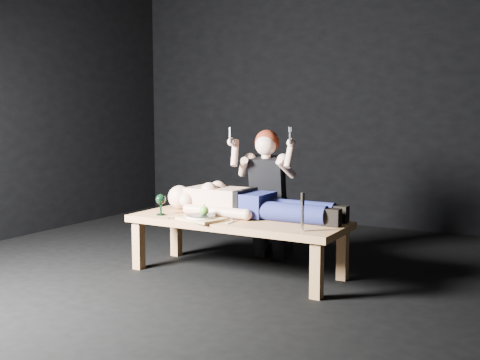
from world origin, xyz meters
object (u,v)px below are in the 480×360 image
(goblet, at_px, (161,205))
(lying_man, at_px, (252,200))
(serving_tray, at_px, (201,219))
(table, at_px, (237,246))
(kneeling_woman, at_px, (270,193))
(carving_knife, at_px, (302,212))

(goblet, bearing_deg, lying_man, 25.07)
(lying_man, height_order, serving_tray, lying_man)
(table, xyz_separation_m, goblet, (-0.61, -0.17, 0.31))
(kneeling_woman, bearing_deg, serving_tray, -115.42)
(table, relative_size, serving_tray, 5.15)
(table, distance_m, goblet, 0.71)
(serving_tray, distance_m, goblet, 0.41)
(lying_man, bearing_deg, carving_knife, -30.63)
(table, relative_size, goblet, 10.03)
(lying_man, bearing_deg, table, -110.04)
(table, distance_m, serving_tray, 0.37)
(serving_tray, height_order, goblet, goblet)
(carving_knife, bearing_deg, goblet, 178.66)
(serving_tray, bearing_deg, carving_knife, -1.49)
(goblet, height_order, carving_knife, carving_knife)
(table, height_order, serving_tray, serving_tray)
(serving_tray, relative_size, goblet, 1.95)
(serving_tray, bearing_deg, goblet, 175.95)
(kneeling_woman, bearing_deg, carving_knife, -60.46)
(kneeling_woman, distance_m, carving_knife, 1.01)
(lying_man, height_order, goblet, lying_man)
(lying_man, height_order, kneeling_woman, kneeling_woman)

